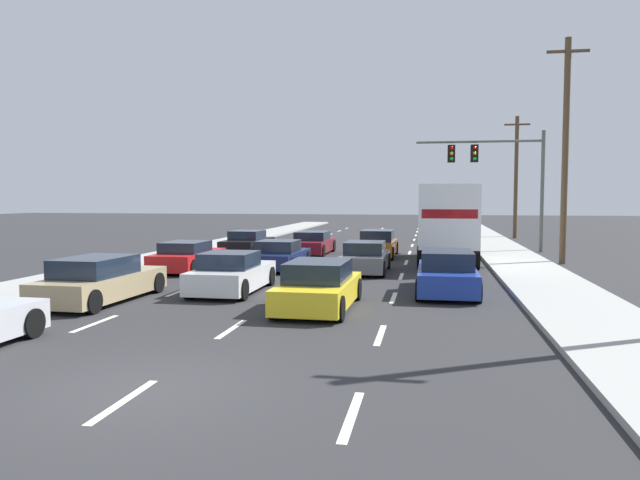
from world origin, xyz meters
The scene contains 18 objects.
ground_plane centered at (0.00, 25.00, 0.00)m, with size 140.00×140.00×0.00m, color #2B2B2D.
sidewalk_right centered at (8.39, 20.00, 0.07)m, with size 2.88×80.00×0.14m, color #9E9E99.
sidewalk_left centered at (-8.39, 20.00, 0.07)m, with size 2.88×80.00×0.14m, color #9E9E99.
lane_markings centered at (0.00, 21.99, 0.00)m, with size 6.94×57.00×0.01m.
car_black centered at (-4.94, 21.93, 0.57)m, with size 1.96×4.23×1.26m.
car_red centered at (-5.29, 14.75, 0.56)m, with size 1.89×4.28×1.21m.
car_tan centered at (-4.88, 7.30, 0.61)m, with size 1.99×4.72×1.32m.
car_maroon centered at (-1.65, 22.80, 0.56)m, with size 1.93×4.40×1.20m.
car_navy centered at (-1.73, 15.95, 0.55)m, with size 1.94×4.14×1.22m.
car_white centered at (-1.73, 9.70, 0.58)m, with size 1.88×4.20×1.29m.
car_orange centered at (1.87, 21.98, 0.62)m, with size 1.89×4.33×1.35m.
car_gray centered at (1.92, 15.48, 0.57)m, with size 1.81×4.06×1.25m.
car_yellow centered at (1.51, 7.31, 0.60)m, with size 1.92×4.30×1.31m.
box_truck centered at (5.26, 19.35, 2.05)m, with size 2.67×8.52×3.52m.
car_blue centered at (4.99, 10.69, 0.62)m, with size 1.87×4.53×1.35m.
traffic_signal_mast centered at (7.63, 26.12, 4.87)m, with size 6.90×0.69×6.61m.
utility_pole_mid centered at (10.34, 20.09, 5.14)m, with size 1.80×0.28×10.01m.
utility_pole_far centered at (10.61, 37.65, 4.56)m, with size 1.80×0.28×8.85m.
Camera 1 is at (4.42, -8.67, 3.02)m, focal length 34.18 mm.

